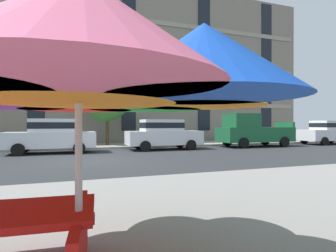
{
  "coord_description": "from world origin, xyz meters",
  "views": [
    {
      "loc": [
        -0.68,
        -11.33,
        1.49
      ],
      "look_at": [
        4.39,
        3.2,
        1.4
      ],
      "focal_mm": 28.54,
      "sensor_mm": 36.0,
      "label": 1
    }
  ],
  "objects_px": {
    "sedan_white": "(52,135)",
    "sedan_white_midblock": "(163,134)",
    "pickup_green": "(252,131)",
    "street_tree_middle": "(106,101)",
    "patio_umbrella": "(78,73)",
    "sedan_white_downstreet": "(328,132)"
  },
  "relations": [
    {
      "from": "sedan_white_midblock",
      "to": "pickup_green",
      "type": "height_order",
      "value": "pickup_green"
    },
    {
      "from": "sedan_white",
      "to": "sedan_white_midblock",
      "type": "xyz_separation_m",
      "value": [
        6.05,
        0.0,
        0.0
      ]
    },
    {
      "from": "patio_umbrella",
      "to": "street_tree_middle",
      "type": "bearing_deg",
      "value": 83.03
    },
    {
      "from": "street_tree_middle",
      "to": "sedan_white_midblock",
      "type": "bearing_deg",
      "value": -47.16
    },
    {
      "from": "sedan_white_midblock",
      "to": "patio_umbrella",
      "type": "height_order",
      "value": "patio_umbrella"
    },
    {
      "from": "sedan_white",
      "to": "sedan_white_midblock",
      "type": "relative_size",
      "value": 1.0
    },
    {
      "from": "pickup_green",
      "to": "patio_umbrella",
      "type": "xyz_separation_m",
      "value": [
        -11.2,
        -12.7,
        0.88
      ]
    },
    {
      "from": "pickup_green",
      "to": "sedan_white_downstreet",
      "type": "bearing_deg",
      "value": -0.0
    },
    {
      "from": "sedan_white",
      "to": "pickup_green",
      "type": "bearing_deg",
      "value": 0.0
    },
    {
      "from": "pickup_green",
      "to": "street_tree_middle",
      "type": "relative_size",
      "value": 1.11
    },
    {
      "from": "sedan_white_midblock",
      "to": "patio_umbrella",
      "type": "xyz_separation_m",
      "value": [
        -4.9,
        -12.7,
        0.96
      ]
    },
    {
      "from": "sedan_white_midblock",
      "to": "pickup_green",
      "type": "distance_m",
      "value": 6.3
    },
    {
      "from": "pickup_green",
      "to": "street_tree_middle",
      "type": "bearing_deg",
      "value": 160.99
    },
    {
      "from": "sedan_white_midblock",
      "to": "street_tree_middle",
      "type": "relative_size",
      "value": 0.96
    },
    {
      "from": "sedan_white",
      "to": "pickup_green",
      "type": "distance_m",
      "value": 12.35
    },
    {
      "from": "sedan_white_midblock",
      "to": "pickup_green",
      "type": "xyz_separation_m",
      "value": [
        6.3,
        0.0,
        0.08
      ]
    },
    {
      "from": "pickup_green",
      "to": "patio_umbrella",
      "type": "height_order",
      "value": "patio_umbrella"
    },
    {
      "from": "sedan_white_downstreet",
      "to": "street_tree_middle",
      "type": "xyz_separation_m",
      "value": [
        -16.1,
        3.19,
        2.12
      ]
    },
    {
      "from": "sedan_white_downstreet",
      "to": "sedan_white",
      "type": "bearing_deg",
      "value": 180.0
    },
    {
      "from": "sedan_white_midblock",
      "to": "sedan_white",
      "type": "bearing_deg",
      "value": 180.0
    },
    {
      "from": "sedan_white_downstreet",
      "to": "street_tree_middle",
      "type": "distance_m",
      "value": 16.55
    },
    {
      "from": "street_tree_middle",
      "to": "pickup_green",
      "type": "bearing_deg",
      "value": -19.01
    }
  ]
}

